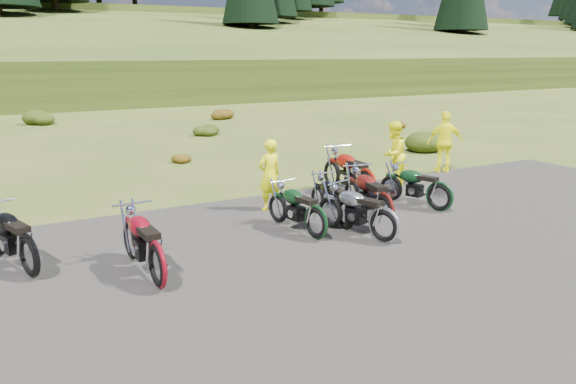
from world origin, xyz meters
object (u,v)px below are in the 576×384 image
motorcycle_0 (32,279)px  motorcycle_3 (383,244)px  motorcycle_7 (438,212)px  person_middle (270,176)px

motorcycle_0 → motorcycle_3: motorcycle_0 is taller
motorcycle_0 → motorcycle_3: (5.98, -1.41, 0.00)m
motorcycle_3 → motorcycle_7: bearing=-82.0°
motorcycle_0 → motorcycle_7: size_ratio=1.07×
motorcycle_0 → person_middle: person_middle is taller
motorcycle_0 → person_middle: size_ratio=1.27×
motorcycle_0 → motorcycle_3: bearing=-120.7°
motorcycle_0 → motorcycle_7: motorcycle_0 is taller
motorcycle_3 → person_middle: size_ratio=1.22×
motorcycle_3 → person_middle: person_middle is taller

